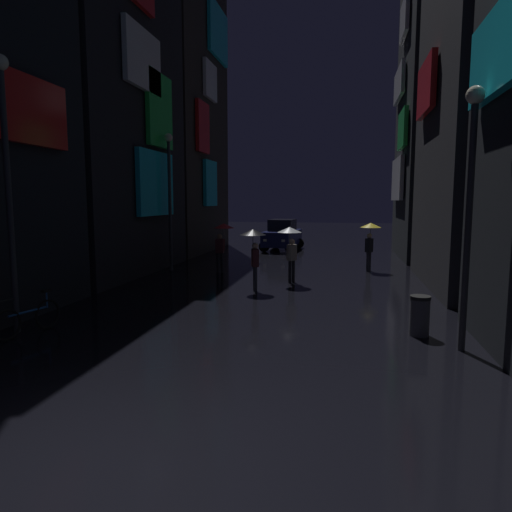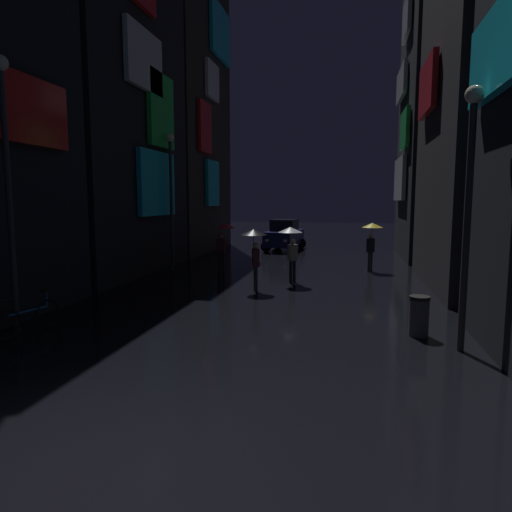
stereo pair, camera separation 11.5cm
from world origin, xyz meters
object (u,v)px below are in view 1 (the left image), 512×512
(pedestrian_midstreet_centre_clear, at_px, (290,239))
(pedestrian_midstreet_left_yellow, at_px, (370,233))
(pedestrian_near_crossing_red, at_px, (223,234))
(streetlamp_left_far, at_px, (169,187))
(streetlamp_left_near, at_px, (7,166))
(trash_bin, at_px, (420,316))
(pedestrian_far_right_black, at_px, (254,242))
(car_distant, at_px, (282,235))
(bicycle_parked_at_storefront, at_px, (29,318))
(streetlamp_right_near, at_px, (470,188))

(pedestrian_midstreet_centre_clear, xyz_separation_m, pedestrian_midstreet_left_yellow, (3.09, 3.66, 0.00))
(pedestrian_near_crossing_red, height_order, pedestrian_midstreet_left_yellow, same)
(streetlamp_left_far, bearing_deg, streetlamp_left_near, -90.00)
(streetlamp_left_far, relative_size, trash_bin, 6.42)
(pedestrian_far_right_black, height_order, car_distant, pedestrian_far_right_black)
(pedestrian_midstreet_left_yellow, relative_size, bicycle_parked_at_storefront, 1.18)
(pedestrian_midstreet_left_yellow, bearing_deg, car_distant, 122.45)
(pedestrian_midstreet_centre_clear, distance_m, streetlamp_left_near, 9.71)
(pedestrian_near_crossing_red, xyz_separation_m, car_distant, (1.29, 9.44, -0.74))
(pedestrian_midstreet_centre_clear, height_order, car_distant, pedestrian_midstreet_centre_clear)
(pedestrian_near_crossing_red, height_order, car_distant, pedestrian_near_crossing_red)
(streetlamp_left_far, bearing_deg, trash_bin, -41.57)
(pedestrian_midstreet_centre_clear, bearing_deg, pedestrian_midstreet_left_yellow, 49.84)
(car_distant, bearing_deg, streetlamp_right_near, -71.20)
(streetlamp_left_far, relative_size, streetlamp_right_near, 1.12)
(pedestrian_near_crossing_red, bearing_deg, car_distant, 82.19)
(pedestrian_far_right_black, xyz_separation_m, car_distant, (-0.80, 13.06, -0.74))
(pedestrian_midstreet_left_yellow, relative_size, car_distant, 0.50)
(pedestrian_midstreet_left_yellow, bearing_deg, streetlamp_left_far, -170.05)
(pedestrian_far_right_black, bearing_deg, bicycle_parked_at_storefront, -123.80)
(pedestrian_near_crossing_red, distance_m, streetlamp_left_near, 10.18)
(pedestrian_midstreet_centre_clear, distance_m, car_distant, 11.61)
(pedestrian_midstreet_centre_clear, distance_m, streetlamp_right_near, 8.49)
(bicycle_parked_at_storefront, xyz_separation_m, trash_bin, (8.90, 1.64, 0.08))
(pedestrian_far_right_black, bearing_deg, car_distant, 93.49)
(pedestrian_midstreet_left_yellow, xyz_separation_m, bicycle_parked_at_storefront, (-8.25, -11.40, -1.28))
(streetlamp_left_far, distance_m, streetlamp_right_near, 13.58)
(streetlamp_left_far, relative_size, streetlamp_left_near, 0.95)
(pedestrian_near_crossing_red, distance_m, streetlamp_left_far, 3.15)
(pedestrian_near_crossing_red, xyz_separation_m, trash_bin, (6.89, -8.11, -1.20))
(pedestrian_midstreet_centre_clear, distance_m, pedestrian_far_right_black, 1.94)
(pedestrian_far_right_black, height_order, streetlamp_left_near, streetlamp_left_near)
(pedestrian_midstreet_left_yellow, xyz_separation_m, streetlamp_left_near, (-8.65, -11.30, 2.21))
(pedestrian_midstreet_left_yellow, height_order, streetlamp_left_far, streetlamp_left_far)
(car_distant, distance_m, streetlamp_left_near, 19.66)
(pedestrian_far_right_black, relative_size, trash_bin, 2.28)
(pedestrian_midstreet_centre_clear, bearing_deg, streetlamp_left_near, -126.08)
(bicycle_parked_at_storefront, distance_m, streetlamp_right_near, 10.06)
(car_distant, relative_size, streetlamp_left_far, 0.72)
(streetlamp_right_near, distance_m, trash_bin, 3.10)
(pedestrian_midstreet_left_yellow, xyz_separation_m, car_distant, (-4.95, 7.78, -0.74))
(pedestrian_midstreet_centre_clear, xyz_separation_m, trash_bin, (3.73, -6.11, -1.20))
(bicycle_parked_at_storefront, relative_size, trash_bin, 1.92)
(pedestrian_far_right_black, relative_size, bicycle_parked_at_storefront, 1.18)
(car_distant, bearing_deg, pedestrian_near_crossing_red, -97.81)
(streetlamp_left_far, bearing_deg, streetlamp_right_near, -42.56)
(pedestrian_near_crossing_red, bearing_deg, streetlamp_left_far, 176.69)
(pedestrian_midstreet_left_yellow, bearing_deg, trash_bin, -86.22)
(pedestrian_midstreet_left_yellow, bearing_deg, streetlamp_right_near, -82.83)
(pedestrian_midstreet_centre_clear, relative_size, bicycle_parked_at_storefront, 1.18)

